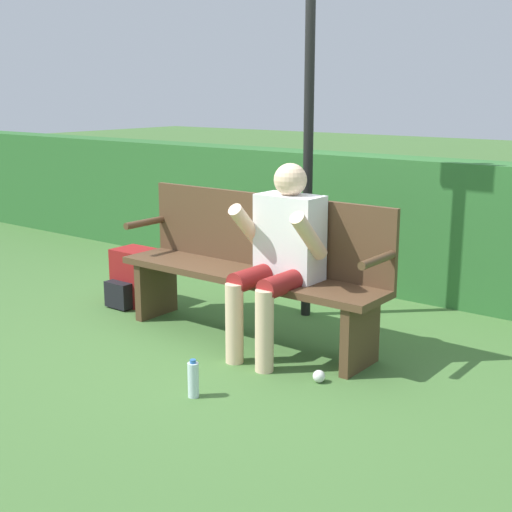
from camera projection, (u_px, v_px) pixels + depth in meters
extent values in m
plane|color=#426B33|center=(247.00, 339.00, 4.75)|extent=(40.00, 40.00, 0.00)
cube|color=#2D662D|center=(371.00, 222.00, 5.90)|extent=(12.00, 0.38, 1.10)
cube|color=#513823|center=(247.00, 275.00, 4.65)|extent=(1.94, 0.41, 0.05)
cube|color=#513823|center=(265.00, 231.00, 4.73)|extent=(1.94, 0.04, 0.49)
cube|color=#513823|center=(156.00, 288.00, 5.21)|extent=(0.06, 0.37, 0.42)
cube|color=#513823|center=(360.00, 336.00, 4.20)|extent=(0.06, 0.37, 0.42)
cylinder|color=#513823|center=(145.00, 223.00, 5.16)|extent=(0.05, 0.37, 0.05)
cylinder|color=#513823|center=(378.00, 260.00, 4.03)|extent=(0.05, 0.37, 0.05)
cube|color=silver|center=(290.00, 237.00, 4.43)|extent=(0.41, 0.22, 0.53)
sphere|color=beige|center=(290.00, 180.00, 4.35)|extent=(0.21, 0.21, 0.21)
cylinder|color=maroon|center=(255.00, 277.00, 4.40)|extent=(0.13, 0.41, 0.13)
cylinder|color=maroon|center=(285.00, 283.00, 4.26)|extent=(0.13, 0.41, 0.13)
cylinder|color=beige|center=(234.00, 323.00, 4.30)|extent=(0.11, 0.11, 0.50)
cylinder|color=beige|center=(264.00, 331.00, 4.16)|extent=(0.11, 0.11, 0.50)
cylinder|color=beige|center=(248.00, 227.00, 4.46)|extent=(0.09, 0.33, 0.33)
cylinder|color=beige|center=(309.00, 236.00, 4.18)|extent=(0.09, 0.33, 0.33)
cube|color=maroon|center=(135.00, 276.00, 5.50)|extent=(0.29, 0.26, 0.43)
cube|color=black|center=(118.00, 295.00, 5.39)|extent=(0.22, 0.09, 0.19)
cylinder|color=silver|center=(193.00, 380.00, 3.84)|extent=(0.06, 0.06, 0.19)
cylinder|color=#2D66B2|center=(193.00, 361.00, 3.82)|extent=(0.03, 0.03, 0.02)
cylinder|color=black|center=(309.00, 130.00, 4.96)|extent=(0.07, 0.07, 2.70)
sphere|color=silver|center=(319.00, 376.00, 4.04)|extent=(0.07, 0.07, 0.07)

